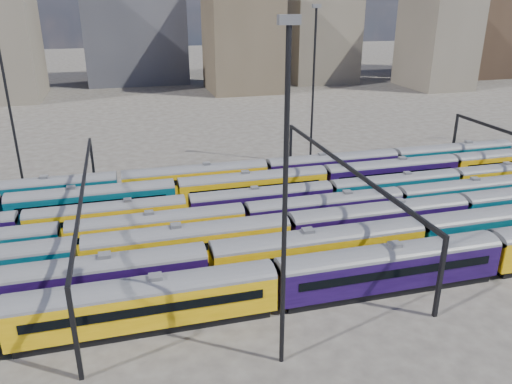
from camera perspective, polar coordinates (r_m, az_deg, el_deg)
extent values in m
plane|color=#403C36|center=(60.28, 1.01, -4.76)|extent=(500.00, 500.00, 0.00)
cube|color=black|center=(45.27, -12.22, -14.49)|extent=(21.13, 2.74, 0.78)
cube|color=#D49A08|center=(44.14, -12.42, -12.38)|extent=(22.24, 3.22, 3.22)
cylinder|color=#4C4C51|center=(43.28, -12.59, -10.61)|extent=(22.24, 3.22, 3.22)
cube|color=black|center=(42.57, -12.32, -13.15)|extent=(19.57, 0.06, 0.83)
cube|color=black|center=(45.31, -12.59, -10.85)|extent=(19.57, 0.06, 0.83)
cube|color=slate|center=(42.84, -12.69, -9.63)|extent=(1.11, 1.00, 0.39)
cube|color=black|center=(50.89, 14.78, -10.36)|extent=(21.13, 2.74, 0.78)
cube|color=#160736|center=(49.89, 14.99, -8.40)|extent=(22.24, 3.22, 3.22)
cylinder|color=#4C4C51|center=(49.13, 15.17, -6.76)|extent=(22.24, 3.22, 3.22)
cube|color=black|center=(48.50, 15.98, -8.90)|extent=(19.57, 0.06, 0.83)
cube|color=black|center=(50.93, 14.14, -7.16)|extent=(19.57, 0.06, 0.83)
cube|color=slate|center=(48.74, 15.27, -5.87)|extent=(1.11, 1.00, 0.39)
cube|color=black|center=(49.66, -18.68, -11.69)|extent=(21.07, 2.73, 0.78)
cube|color=#160736|center=(48.64, -18.96, -9.71)|extent=(22.18, 3.22, 3.22)
cylinder|color=#4C4C51|center=(47.86, -19.19, -8.06)|extent=(22.18, 3.22, 3.22)
cube|color=black|center=(47.05, -19.10, -10.31)|extent=(19.52, 0.06, 0.83)
cube|color=black|center=(49.87, -18.93, -8.39)|extent=(19.52, 0.06, 0.83)
cube|color=slate|center=(47.46, -19.31, -7.15)|extent=(1.11, 1.00, 0.39)
cube|color=black|center=(52.61, 7.08, -8.62)|extent=(21.07, 2.73, 0.78)
cube|color=#D49A08|center=(51.65, 7.18, -6.71)|extent=(22.18, 3.22, 3.22)
cylinder|color=#4C4C51|center=(50.91, 7.26, -5.11)|extent=(22.18, 3.22, 3.22)
cube|color=black|center=(50.15, 7.90, -7.15)|extent=(19.52, 0.06, 0.83)
cube|color=black|center=(52.80, 6.54, -5.54)|extent=(19.52, 0.06, 0.83)
cube|color=slate|center=(50.54, 7.31, -4.24)|extent=(1.11, 1.00, 0.39)
cube|color=black|center=(64.09, 26.41, -5.12)|extent=(21.07, 2.73, 0.78)
cube|color=#053D4F|center=(63.30, 26.70, -3.49)|extent=(22.18, 3.22, 3.22)
cylinder|color=#4C4C51|center=(62.70, 26.95, -2.16)|extent=(22.18, 3.22, 3.22)
cube|color=black|center=(64.24, 25.83, -2.61)|extent=(19.52, 0.06, 0.83)
cube|color=slate|center=(62.40, 27.08, -1.44)|extent=(1.11, 1.00, 0.39)
cube|color=black|center=(54.02, -7.54, -7.81)|extent=(20.31, 2.63, 0.75)
cube|color=#D49A08|center=(53.12, -7.64, -6.00)|extent=(21.38, 3.10, 3.10)
cylinder|color=#4C4C51|center=(52.43, -7.72, -4.49)|extent=(21.38, 3.10, 3.10)
cube|color=black|center=(51.56, -7.41, -6.41)|extent=(18.81, 0.06, 0.80)
cube|color=black|center=(54.34, -7.89, -4.91)|extent=(18.81, 0.06, 0.80)
cube|color=slate|center=(52.07, -7.76, -3.68)|extent=(1.07, 0.96, 0.37)
cube|color=black|center=(60.34, 13.65, -4.99)|extent=(20.31, 2.63, 0.75)
cube|color=#160736|center=(59.53, 13.81, -3.32)|extent=(21.38, 3.10, 3.10)
cylinder|color=#4C4C51|center=(58.92, 13.94, -1.95)|extent=(21.38, 3.10, 3.10)
cube|color=black|center=(58.15, 14.57, -3.61)|extent=(18.81, 0.06, 0.80)
cube|color=black|center=(60.63, 13.15, -2.41)|extent=(18.81, 0.06, 0.80)
cube|color=slate|center=(58.60, 14.02, -1.21)|extent=(1.07, 0.96, 0.37)
cube|color=black|center=(58.24, -11.00, -5.79)|extent=(18.61, 2.41, 0.69)
cube|color=#D49A08|center=(57.47, -11.13, -4.23)|extent=(19.59, 2.84, 2.84)
cylinder|color=#4C4C51|center=(56.88, -11.23, -2.94)|extent=(19.59, 2.84, 2.84)
cube|color=black|center=(56.02, -11.03, -4.53)|extent=(17.24, 0.06, 0.73)
cube|color=black|center=(58.63, -11.27, -3.34)|extent=(17.24, 0.06, 0.73)
cube|color=slate|center=(56.57, -11.28, -2.24)|extent=(0.98, 0.88, 0.34)
cube|color=black|center=(62.49, 7.76, -3.63)|extent=(18.61, 2.41, 0.69)
cube|color=#160736|center=(61.77, 7.84, -2.14)|extent=(19.59, 2.84, 2.84)
cylinder|color=#4C4C51|center=(61.22, 7.91, -0.93)|extent=(19.59, 2.84, 2.84)
cube|color=black|center=(60.43, 8.38, -2.37)|extent=(17.24, 0.06, 0.73)
cube|color=black|center=(62.85, 7.36, -1.36)|extent=(17.24, 0.06, 0.73)
cube|color=slate|center=(60.94, 7.95, -0.27)|extent=(0.98, 0.88, 0.34)
cube|color=black|center=(72.34, 22.70, -1.60)|extent=(18.61, 2.41, 0.69)
cube|color=#053D4F|center=(71.72, 22.90, -0.31)|extent=(19.59, 2.84, 2.84)
cylinder|color=#4C4C51|center=(71.25, 23.06, 0.75)|extent=(19.59, 2.84, 2.84)
cube|color=black|center=(70.57, 23.63, -0.47)|extent=(17.24, 0.06, 0.73)
cube|color=black|center=(72.66, 22.27, 0.35)|extent=(17.24, 0.06, 0.73)
cube|color=slate|center=(71.01, 23.15, 1.33)|extent=(0.98, 0.88, 0.34)
cube|color=black|center=(62.76, -16.44, -4.26)|extent=(17.56, 2.28, 0.65)
cube|color=#D49A08|center=(62.08, -16.60, -2.88)|extent=(18.49, 2.68, 2.68)
cylinder|color=#4C4C51|center=(61.56, -16.73, -1.74)|extent=(18.49, 2.68, 2.68)
cube|color=black|center=(60.71, -16.64, -3.11)|extent=(16.27, 0.06, 0.69)
cube|color=black|center=(63.21, -16.62, -2.12)|extent=(16.27, 0.06, 0.69)
cube|color=slate|center=(61.30, -16.80, -1.12)|extent=(0.92, 0.83, 0.32)
cube|color=black|center=(64.74, 0.63, -2.52)|extent=(17.56, 2.28, 0.65)
cube|color=#160736|center=(64.09, 0.64, -1.16)|extent=(18.49, 2.68, 2.68)
cylinder|color=#4C4C51|center=(63.58, 0.64, -0.04)|extent=(18.49, 2.68, 2.68)
cube|color=black|center=(62.76, 0.98, -1.35)|extent=(16.27, 0.06, 0.69)
cube|color=black|center=(65.18, 0.31, -0.45)|extent=(16.27, 0.06, 0.69)
cube|color=slate|center=(63.33, 0.64, 0.56)|extent=(0.92, 0.83, 0.32)
cube|color=black|center=(71.93, 15.43, -0.81)|extent=(17.56, 2.28, 0.65)
cube|color=#053D4F|center=(71.33, 15.56, 0.42)|extent=(18.49, 2.68, 2.68)
cylinder|color=#4C4C51|center=(70.88, 15.67, 1.44)|extent=(18.49, 2.68, 2.68)
cube|color=black|center=(70.14, 16.13, 0.28)|extent=(16.27, 0.06, 0.69)
cube|color=black|center=(72.32, 15.05, 1.04)|extent=(16.27, 0.06, 0.69)
cube|color=slate|center=(70.65, 15.72, 1.98)|extent=(0.92, 0.83, 0.32)
cube|color=black|center=(82.97, 26.92, 0.55)|extent=(17.56, 2.28, 0.65)
cube|color=#D49A08|center=(82.45, 27.11, 1.63)|extent=(18.49, 2.68, 2.68)
cube|color=black|center=(83.31, 26.54, 2.15)|extent=(16.27, 0.06, 0.69)
cube|color=black|center=(67.41, -17.89, -2.58)|extent=(19.43, 2.52, 0.72)
cube|color=#053D4F|center=(66.72, -18.07, -1.14)|extent=(20.45, 2.97, 2.97)
cylinder|color=#4C4C51|center=(66.19, -18.21, 0.05)|extent=(20.45, 2.97, 2.97)
cube|color=black|center=(65.19, -18.14, -1.34)|extent=(18.00, 0.06, 0.77)
cube|color=black|center=(67.99, -18.06, -0.39)|extent=(18.00, 0.06, 0.77)
cube|color=slate|center=(65.92, -18.29, 0.69)|extent=(1.02, 0.92, 0.36)
cube|color=black|center=(69.22, -0.30, -0.85)|extent=(19.43, 2.52, 0.72)
cube|color=#D49A08|center=(68.55, -0.30, 0.57)|extent=(20.45, 2.97, 2.97)
cylinder|color=#4C4C51|center=(68.04, -0.31, 1.74)|extent=(20.45, 2.97, 2.97)
cube|color=black|center=(67.07, 0.03, 0.42)|extent=(18.00, 0.06, 0.77)
cube|color=black|center=(69.79, -0.62, 1.27)|extent=(18.00, 0.06, 0.77)
cube|color=slate|center=(67.77, -0.31, 2.37)|extent=(1.02, 0.92, 0.36)
cube|color=black|center=(76.98, 15.03, 0.73)|extent=(19.43, 2.52, 0.72)
cube|color=#160736|center=(76.38, 15.16, 2.02)|extent=(20.45, 2.97, 2.97)
cylinder|color=#4C4C51|center=(75.92, 15.26, 3.08)|extent=(20.45, 2.97, 2.97)
cube|color=black|center=(75.05, 15.74, 1.91)|extent=(18.00, 0.06, 0.77)
cube|color=black|center=(77.49, 14.64, 2.63)|extent=(18.00, 0.06, 0.77)
cube|color=slate|center=(75.68, 15.32, 3.65)|extent=(1.02, 0.92, 0.36)
cube|color=black|center=(89.15, 26.88, 1.92)|extent=(19.43, 2.52, 0.72)
cube|color=#D49A08|center=(88.62, 27.07, 3.04)|extent=(20.45, 2.97, 2.97)
cylinder|color=#4C4C51|center=(88.23, 27.23, 3.96)|extent=(20.45, 2.97, 2.97)
cube|color=black|center=(89.59, 26.49, 3.56)|extent=(18.00, 0.06, 0.77)
cube|color=black|center=(72.85, -23.43, -1.55)|extent=(19.46, 2.52, 0.72)
cube|color=#053D4F|center=(72.21, -23.64, -0.20)|extent=(20.48, 2.97, 2.97)
cylinder|color=#4C4C51|center=(71.72, -23.82, 0.91)|extent=(20.48, 2.97, 2.97)
cube|color=black|center=(70.70, -23.83, -0.36)|extent=(18.02, 0.06, 0.77)
cube|color=black|center=(73.49, -23.54, 0.48)|extent=(18.02, 0.06, 0.77)
cube|color=slate|center=(71.47, -23.91, 1.50)|extent=(1.02, 0.92, 0.36)
cube|color=black|center=(72.47, -6.83, 0.04)|extent=(19.46, 2.52, 0.72)
cube|color=#D49A08|center=(71.82, -6.89, 1.41)|extent=(20.48, 2.97, 2.97)
cylinder|color=#4C4C51|center=(71.33, -6.94, 2.53)|extent=(20.48, 2.97, 2.97)
cube|color=black|center=(70.30, -6.72, 1.28)|extent=(18.02, 0.06, 0.77)
cube|color=black|center=(73.11, -7.08, 2.06)|extent=(18.02, 0.06, 0.77)
cube|color=slate|center=(71.08, -6.97, 3.13)|extent=(1.02, 0.92, 0.36)
cube|color=black|center=(78.01, 8.65, 1.51)|extent=(19.46, 2.52, 0.72)
cube|color=#160736|center=(77.41, 8.73, 2.80)|extent=(20.48, 2.97, 2.97)
cylinder|color=#4C4C51|center=(76.95, 8.79, 3.84)|extent=(20.48, 2.97, 2.97)
cube|color=black|center=(76.00, 9.19, 2.70)|extent=(18.02, 0.06, 0.77)
cube|color=black|center=(78.60, 8.31, 3.38)|extent=(18.02, 0.06, 0.77)
cube|color=slate|center=(76.72, 8.82, 4.41)|extent=(1.02, 0.92, 0.36)
cube|color=black|center=(88.36, 21.31, 2.64)|extent=(19.46, 2.52, 0.72)
cube|color=#053D4F|center=(87.83, 21.47, 3.78)|extent=(20.48, 2.97, 2.97)
cylinder|color=#4C4C51|center=(87.43, 21.60, 4.71)|extent=(20.48, 2.97, 2.97)
cube|color=black|center=(86.59, 22.08, 3.70)|extent=(18.02, 0.06, 0.77)
cube|color=black|center=(88.88, 20.95, 4.29)|extent=(18.02, 0.06, 0.77)
cube|color=slate|center=(87.22, 21.67, 5.20)|extent=(1.02, 0.92, 0.36)
cube|color=black|center=(39.40, -20.00, -15.05)|extent=(0.35, 0.35, 8.00)
cube|color=black|center=(75.54, -18.13, 2.93)|extent=(0.35, 0.35, 8.00)
cube|color=black|center=(55.43, -19.22, 0.36)|extent=(0.30, 40.00, 0.45)
cube|color=black|center=(46.50, 20.31, -9.11)|extent=(0.35, 0.35, 8.00)
cube|color=black|center=(79.48, 3.96, 4.85)|extent=(0.35, 0.35, 8.00)
cube|color=black|center=(60.69, 10.18, 3.04)|extent=(0.30, 40.00, 0.45)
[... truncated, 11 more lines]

